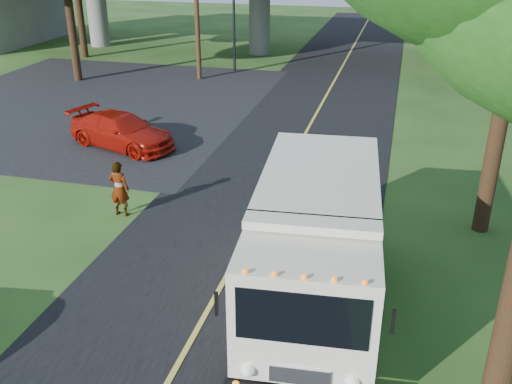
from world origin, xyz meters
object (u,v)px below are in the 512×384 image
(traffic_signal, at_px, (234,17))
(red_sedan, at_px, (122,131))
(pedestrian, at_px, (119,189))
(step_van, at_px, (316,241))

(traffic_signal, xyz_separation_m, red_sedan, (-0.63, -13.32, -2.55))
(pedestrian, bearing_deg, traffic_signal, -83.34)
(red_sedan, bearing_deg, pedestrian, -135.61)
(pedestrian, bearing_deg, step_van, 155.36)
(red_sedan, relative_size, pedestrian, 2.68)
(step_van, distance_m, red_sedan, 12.14)
(traffic_signal, relative_size, step_van, 0.73)
(traffic_signal, distance_m, step_van, 23.16)
(step_van, xyz_separation_m, pedestrian, (-6.19, 2.91, -0.74))
(red_sedan, distance_m, pedestrian, 5.98)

